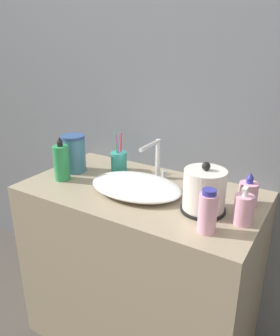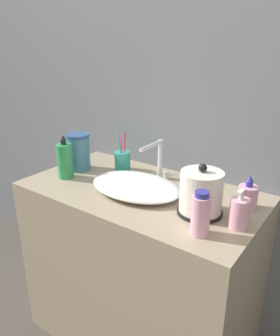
{
  "view_description": "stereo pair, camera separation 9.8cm",
  "coord_description": "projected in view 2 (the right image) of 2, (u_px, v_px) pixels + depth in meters",
  "views": [
    {
      "loc": [
        0.67,
        -0.82,
        1.42
      ],
      "look_at": [
        -0.0,
        0.28,
        0.92
      ],
      "focal_mm": 35.0,
      "sensor_mm": 36.0,
      "label": 1
    },
    {
      "loc": [
        0.75,
        -0.76,
        1.42
      ],
      "look_at": [
        -0.0,
        0.28,
        0.92
      ],
      "focal_mm": 35.0,
      "sensor_mm": 36.0,
      "label": 2
    }
  ],
  "objects": [
    {
      "name": "sink_basin",
      "position": [
        136.0,
        186.0,
        1.39
      ],
      "size": [
        0.41,
        0.28,
        0.05
      ],
      "color": "white",
      "rests_on": "vanity_counter"
    },
    {
      "name": "hand_cream_bottle",
      "position": [
        65.0,
        160.0,
        1.52
      ],
      "size": [
        0.07,
        0.07,
        0.21
      ],
      "color": "#2D9956",
      "rests_on": "vanity_counter"
    },
    {
      "name": "vanity_counter",
      "position": [
        140.0,
        268.0,
        1.56
      ],
      "size": [
        1.03,
        0.57,
        0.82
      ],
      "color": "gray",
      "rests_on": "ground_plane"
    },
    {
      "name": "lotion_bottle",
      "position": [
        239.0,
        213.0,
        1.11
      ],
      "size": [
        0.07,
        0.07,
        0.14
      ],
      "color": "#EAA8C6",
      "rests_on": "vanity_counter"
    },
    {
      "name": "mouthwash_bottle",
      "position": [
        201.0,
        214.0,
        1.06
      ],
      "size": [
        0.06,
        0.06,
        0.15
      ],
      "color": "#EAA8C6",
      "rests_on": "vanity_counter"
    },
    {
      "name": "shampoo_bottle",
      "position": [
        248.0,
        196.0,
        1.24
      ],
      "size": [
        0.07,
        0.07,
        0.13
      ],
      "color": "#EAA8C6",
      "rests_on": "vanity_counter"
    },
    {
      "name": "wall_back",
      "position": [
        179.0,
        71.0,
        1.47
      ],
      "size": [
        6.0,
        0.04,
        2.6
      ],
      "color": "slate",
      "rests_on": "ground_plane"
    },
    {
      "name": "electric_kettle",
      "position": [
        201.0,
        194.0,
        1.19
      ],
      "size": [
        0.17,
        0.17,
        0.2
      ],
      "color": "black",
      "rests_on": "vanity_counter"
    },
    {
      "name": "water_pitcher",
      "position": [
        78.0,
        152.0,
        1.62
      ],
      "size": [
        0.12,
        0.12,
        0.18
      ],
      "color": "teal",
      "rests_on": "vanity_counter"
    },
    {
      "name": "toothbrush_cup",
      "position": [
        122.0,
        160.0,
        1.62
      ],
      "size": [
        0.08,
        0.08,
        0.2
      ],
      "color": "teal",
      "rests_on": "vanity_counter"
    },
    {
      "name": "faucet",
      "position": [
        158.0,
        157.0,
        1.48
      ],
      "size": [
        0.06,
        0.17,
        0.18
      ],
      "color": "silver",
      "rests_on": "vanity_counter"
    }
  ]
}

